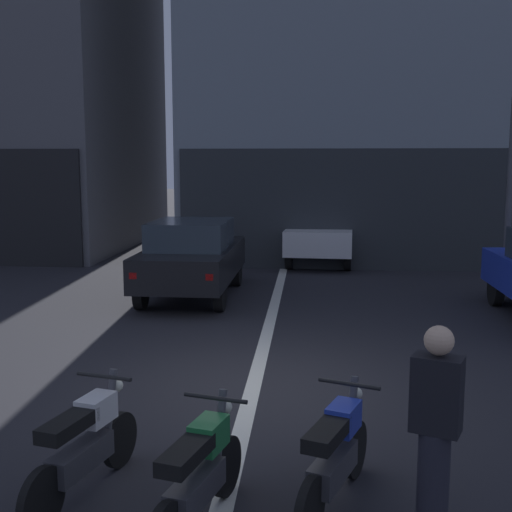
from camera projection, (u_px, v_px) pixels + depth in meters
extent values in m
plane|color=#232328|center=(253.00, 387.00, 8.20)|extent=(120.00, 120.00, 0.00)
cube|color=silver|center=(278.00, 292.00, 14.11)|extent=(0.20, 18.00, 0.01)
cube|color=gray|center=(344.00, 5.00, 20.60)|extent=(9.31, 9.24, 15.70)
cube|color=#292C30|center=(348.00, 210.00, 16.91)|extent=(8.93, 0.10, 3.20)
cylinder|color=black|center=(171.00, 271.00, 15.01)|extent=(0.19, 0.64, 0.64)
cylinder|color=black|center=(237.00, 272.00, 14.86)|extent=(0.19, 0.64, 0.64)
cylinder|color=black|center=(141.00, 293.00, 12.45)|extent=(0.19, 0.64, 0.64)
cylinder|color=black|center=(220.00, 295.00, 12.30)|extent=(0.19, 0.64, 0.64)
cube|color=black|center=(193.00, 262.00, 13.59)|extent=(1.81, 4.12, 0.66)
cube|color=#2D3842|center=(191.00, 234.00, 13.36)|extent=(1.57, 1.99, 0.56)
cube|color=red|center=(133.00, 276.00, 11.67)|extent=(0.14, 0.06, 0.12)
cube|color=red|center=(210.00, 277.00, 11.53)|extent=(0.14, 0.06, 0.12)
cylinder|color=black|center=(496.00, 290.00, 12.79)|extent=(0.18, 0.64, 0.64)
cylinder|color=black|center=(348.00, 259.00, 16.92)|extent=(0.22, 0.65, 0.64)
cylinder|color=black|center=(289.00, 257.00, 17.15)|extent=(0.22, 0.65, 0.64)
cylinder|color=black|center=(349.00, 246.00, 19.47)|extent=(0.22, 0.65, 0.64)
cylinder|color=black|center=(298.00, 245.00, 19.70)|extent=(0.22, 0.65, 0.64)
cube|color=silver|center=(321.00, 236.00, 18.25)|extent=(2.03, 4.21, 0.66)
cube|color=#2D3842|center=(322.00, 215.00, 18.31)|extent=(1.68, 2.07, 0.56)
cube|color=red|center=(347.00, 228.00, 20.11)|extent=(0.14, 0.07, 0.12)
cube|color=red|center=(302.00, 227.00, 20.32)|extent=(0.14, 0.07, 0.12)
cylinder|color=#47474C|center=(512.00, 153.00, 13.54)|extent=(0.14, 0.14, 6.07)
cylinder|color=black|center=(120.00, 440.00, 6.04)|extent=(0.20, 0.52, 0.52)
cylinder|color=black|center=(42.00, 500.00, 4.96)|extent=(0.20, 0.52, 0.52)
cube|color=#38383D|center=(81.00, 457.00, 5.44)|extent=(0.38, 0.76, 0.22)
cube|color=black|center=(68.00, 425.00, 5.24)|extent=(0.36, 0.64, 0.12)
cube|color=silver|center=(96.00, 409.00, 5.63)|extent=(0.30, 0.40, 0.24)
cylinder|color=#4C4C51|center=(110.00, 408.00, 5.84)|extent=(0.13, 0.25, 0.70)
cylinder|color=black|center=(104.00, 377.00, 5.72)|extent=(0.54, 0.17, 0.04)
sphere|color=silver|center=(117.00, 385.00, 5.94)|extent=(0.12, 0.12, 0.12)
cylinder|color=black|center=(227.00, 466.00, 5.51)|extent=(0.20, 0.52, 0.52)
cube|color=#38383D|center=(196.00, 489.00, 4.91)|extent=(0.38, 0.76, 0.22)
cube|color=black|center=(186.00, 454.00, 4.72)|extent=(0.37, 0.64, 0.12)
cube|color=#1E7238|center=(209.00, 435.00, 5.11)|extent=(0.31, 0.40, 0.24)
cylinder|color=#4C4C51|center=(220.00, 432.00, 5.32)|extent=(0.13, 0.25, 0.70)
cylinder|color=black|center=(215.00, 398.00, 5.20)|extent=(0.54, 0.18, 0.04)
sphere|color=silver|center=(225.00, 407.00, 5.41)|extent=(0.12, 0.12, 0.12)
cylinder|color=black|center=(355.00, 449.00, 5.83)|extent=(0.25, 0.51, 0.52)
cylinder|color=black|center=(310.00, 511.00, 4.81)|extent=(0.25, 0.51, 0.52)
cube|color=#38383D|center=(333.00, 467.00, 5.26)|extent=(0.45, 0.76, 0.22)
cube|color=black|center=(327.00, 434.00, 5.07)|extent=(0.42, 0.64, 0.12)
cube|color=#233DB7|center=(343.00, 418.00, 5.44)|extent=(0.33, 0.41, 0.24)
cylinder|color=#4C4C51|center=(351.00, 416.00, 5.65)|extent=(0.15, 0.25, 0.70)
cylinder|color=black|center=(349.00, 384.00, 5.53)|extent=(0.53, 0.23, 0.04)
sphere|color=silver|center=(356.00, 393.00, 5.73)|extent=(0.12, 0.12, 0.12)
cylinder|color=#23232D|center=(433.00, 485.00, 4.84)|extent=(0.24, 0.24, 0.86)
cube|color=black|center=(437.00, 394.00, 4.74)|extent=(0.42, 0.34, 0.58)
sphere|color=beige|center=(439.00, 340.00, 4.68)|extent=(0.22, 0.22, 0.22)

